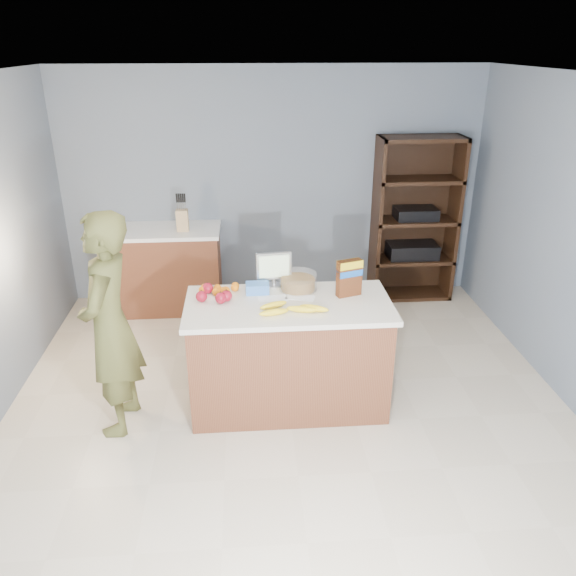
{
  "coord_description": "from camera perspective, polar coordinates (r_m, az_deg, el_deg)",
  "views": [
    {
      "loc": [
        -0.3,
        -3.5,
        2.71
      ],
      "look_at": [
        0.0,
        0.35,
        1.0
      ],
      "focal_mm": 35.0,
      "sensor_mm": 36.0,
      "label": 1
    }
  ],
  "objects": [
    {
      "name": "envelopes",
      "position": [
        4.3,
        -0.16,
        -1.01
      ],
      "size": [
        0.45,
        0.17,
        0.0
      ],
      "color": "white",
      "rests_on": "counter_peninsula"
    },
    {
      "name": "floor",
      "position": [
        4.44,
        0.36,
        -13.75
      ],
      "size": [
        4.5,
        5.0,
        0.02
      ],
      "primitive_type": "cube",
      "color": "beige",
      "rests_on": "ground"
    },
    {
      "name": "person",
      "position": [
        4.21,
        -17.65,
        -3.68
      ],
      "size": [
        0.45,
        0.65,
        1.69
      ],
      "primitive_type": "imported",
      "rotation": [
        0.0,
        0.0,
        -1.65
      ],
      "color": "brown",
      "rests_on": "ground"
    },
    {
      "name": "oranges",
      "position": [
        4.41,
        -6.92,
        -0.11
      ],
      "size": [
        0.32,
        0.16,
        0.06
      ],
      "color": "orange",
      "rests_on": "counter_peninsula"
    },
    {
      "name": "cereal_box",
      "position": [
        4.31,
        6.24,
        1.31
      ],
      "size": [
        0.21,
        0.13,
        0.29
      ],
      "color": "#592B14",
      "rests_on": "counter_peninsula"
    },
    {
      "name": "counter_peninsula",
      "position": [
        4.45,
        0.05,
        -7.16
      ],
      "size": [
        1.56,
        0.76,
        0.9
      ],
      "color": "brown",
      "rests_on": "ground"
    },
    {
      "name": "tv",
      "position": [
        4.46,
        -1.45,
        2.12
      ],
      "size": [
        0.28,
        0.12,
        0.28
      ],
      "color": "silver",
      "rests_on": "counter_peninsula"
    },
    {
      "name": "shelving_unit",
      "position": [
        6.41,
        12.61,
        6.55
      ],
      "size": [
        0.9,
        0.4,
        1.8
      ],
      "color": "black",
      "rests_on": "ground"
    },
    {
      "name": "bananas",
      "position": [
        4.08,
        0.28,
        -2.11
      ],
      "size": [
        0.52,
        0.24,
        0.05
      ],
      "color": "yellow",
      "rests_on": "counter_peninsula"
    },
    {
      "name": "back_cabinet",
      "position": [
        6.2,
        -12.48,
        1.92
      ],
      "size": [
        1.24,
        0.62,
        0.9
      ],
      "color": "brown",
      "rests_on": "ground"
    },
    {
      "name": "walls",
      "position": [
        3.67,
        0.43,
        7.11
      ],
      "size": [
        4.52,
        5.02,
        2.51
      ],
      "color": "slate",
      "rests_on": "ground"
    },
    {
      "name": "blue_carton",
      "position": [
        4.38,
        -3.13,
        -0.01
      ],
      "size": [
        0.18,
        0.12,
        0.08
      ],
      "primitive_type": "cube",
      "rotation": [
        0.0,
        0.0,
        0.01
      ],
      "color": "blue",
      "rests_on": "counter_peninsula"
    },
    {
      "name": "salad_bowl",
      "position": [
        4.44,
        1.01,
        0.59
      ],
      "size": [
        0.3,
        0.3,
        0.13
      ],
      "color": "#267219",
      "rests_on": "counter_peninsula"
    },
    {
      "name": "knife_block",
      "position": [
        5.92,
        -10.68,
        6.86
      ],
      "size": [
        0.12,
        0.1,
        0.31
      ],
      "color": "tan",
      "rests_on": "back_cabinet"
    },
    {
      "name": "apples",
      "position": [
        4.29,
        -7.52,
        -0.67
      ],
      "size": [
        0.27,
        0.28,
        0.09
      ],
      "color": "maroon",
      "rests_on": "counter_peninsula"
    }
  ]
}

